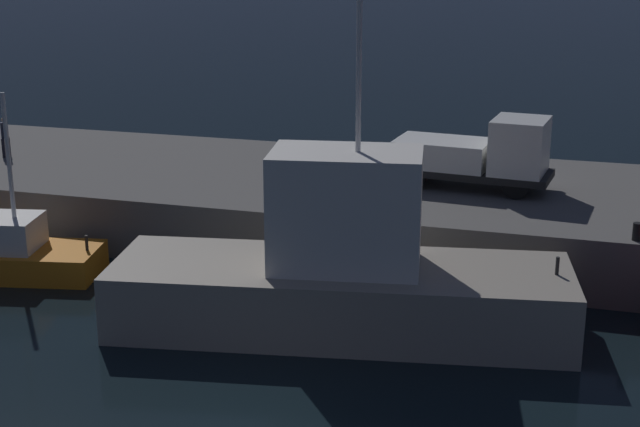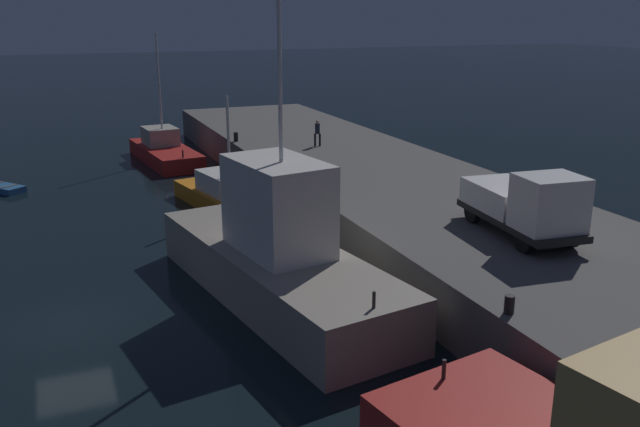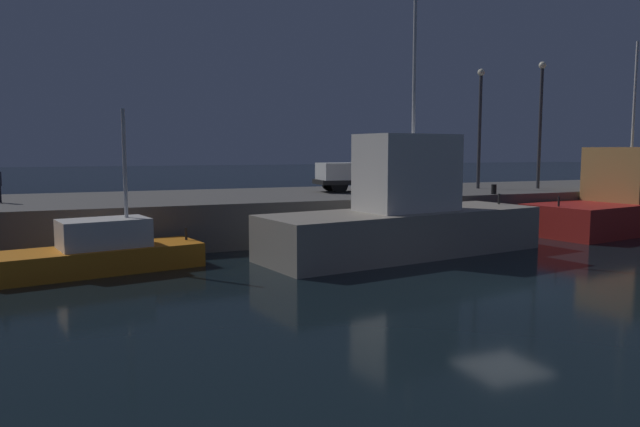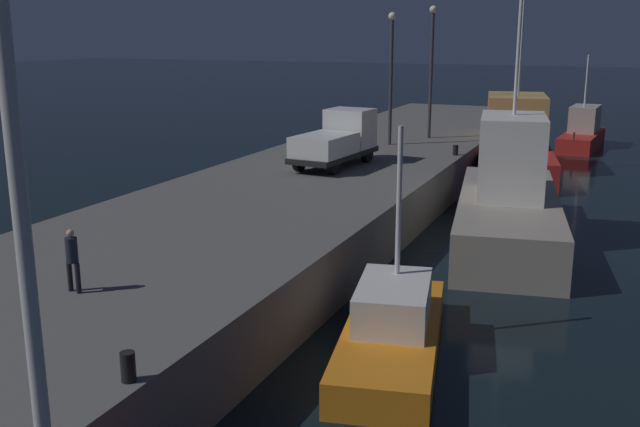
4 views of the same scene
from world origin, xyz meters
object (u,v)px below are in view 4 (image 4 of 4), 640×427
object	(u,v)px
dockworker	(72,257)
fishing_boat_blue	(515,144)
bollard_west	(455,150)
bollard_central	(128,367)
fishing_trawler_green	(583,132)
fishing_boat_orange	(392,329)
fishing_trawler_red	(509,203)
lamp_post_east	(431,62)
utility_truck	(337,140)
lamp_post_west	(391,68)

from	to	relation	value
dockworker	fishing_boat_blue	bearing A→B (deg)	-10.86
bollard_west	fishing_boat_blue	bearing A→B (deg)	-14.38
dockworker	bollard_west	world-z (taller)	dockworker
bollard_central	fishing_trawler_green	bearing A→B (deg)	-6.11
dockworker	bollard_central	distance (m)	5.42
fishing_boat_orange	fishing_trawler_red	bearing A→B (deg)	-5.05
bollard_central	fishing_boat_orange	bearing A→B (deg)	-21.03
fishing_trawler_red	lamp_post_east	distance (m)	15.92
fishing_trawler_red	lamp_post_east	bearing A→B (deg)	26.90
fishing_boat_orange	utility_truck	bearing A→B (deg)	26.53
fishing_boat_blue	fishing_trawler_green	xyz separation A→B (m)	(11.98, -3.15, -0.61)
fishing_boat_blue	lamp_post_west	xyz separation A→B (m)	(-5.36, 6.21, 4.66)
lamp_post_east	bollard_central	bearing A→B (deg)	-174.89
utility_truck	bollard_central	size ratio (longest dim) A/B	10.04
fishing_trawler_red	bollard_central	distance (m)	19.93
fishing_trawler_green	utility_truck	distance (m)	26.63
fishing_boat_orange	lamp_post_east	xyz separation A→B (m)	(25.70, 5.76, 5.88)
dockworker	bollard_central	size ratio (longest dim) A/B	2.79
fishing_trawler_red	bollard_west	size ratio (longest dim) A/B	25.09
lamp_post_east	fishing_trawler_green	bearing A→B (deg)	-29.81
fishing_trawler_red	lamp_post_east	world-z (taller)	fishing_trawler_red
fishing_trawler_red	fishing_boat_orange	bearing A→B (deg)	174.95
fishing_trawler_red	bollard_central	bearing A→B (deg)	168.73
fishing_boat_orange	dockworker	distance (m)	8.33
utility_truck	lamp_post_west	bearing A→B (deg)	-2.17
dockworker	bollard_west	bearing A→B (deg)	-9.73
bollard_west	bollard_central	xyz separation A→B (m)	(-27.37, -0.07, 0.02)
utility_truck	bollard_central	world-z (taller)	utility_truck
fishing_boat_orange	lamp_post_east	bearing A→B (deg)	12.64
bollard_central	fishing_trawler_red	bearing A→B (deg)	-11.27
fishing_trawler_green	lamp_post_east	world-z (taller)	lamp_post_east
fishing_trawler_green	dockworker	bearing A→B (deg)	168.06
fishing_boat_blue	lamp_post_west	world-z (taller)	fishing_boat_blue
fishing_boat_blue	fishing_boat_orange	world-z (taller)	fishing_boat_blue
lamp_post_east	bollard_west	xyz separation A→B (m)	(-5.65, -2.88, -4.24)
fishing_boat_blue	fishing_boat_orange	size ratio (longest dim) A/B	1.65
utility_truck	fishing_trawler_red	bearing A→B (deg)	-107.42
fishing_trawler_red	bollard_west	world-z (taller)	fishing_trawler_red
lamp_post_east	utility_truck	world-z (taller)	lamp_post_east
fishing_boat_blue	bollard_west	xyz separation A→B (m)	(-7.58, 1.94, 0.65)
fishing_boat_orange	fishing_trawler_green	xyz separation A→B (m)	(39.61, -2.21, 0.38)
fishing_boat_orange	bollard_central	xyz separation A→B (m)	(-7.31, 2.81, 1.66)
fishing_boat_orange	fishing_trawler_green	world-z (taller)	fishing_trawler_green
fishing_trawler_red	lamp_post_west	xyz separation A→B (m)	(10.05, 8.23, 4.77)
fishing_boat_blue	utility_truck	bearing A→B (deg)	153.01
fishing_boat_blue	lamp_post_west	bearing A→B (deg)	130.81
fishing_trawler_green	fishing_trawler_red	bearing A→B (deg)	177.64
fishing_boat_orange	dockworker	size ratio (longest dim) A/B	4.81
dockworker	utility_truck	bearing A→B (deg)	1.34
fishing_trawler_green	fishing_boat_blue	bearing A→B (deg)	165.28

